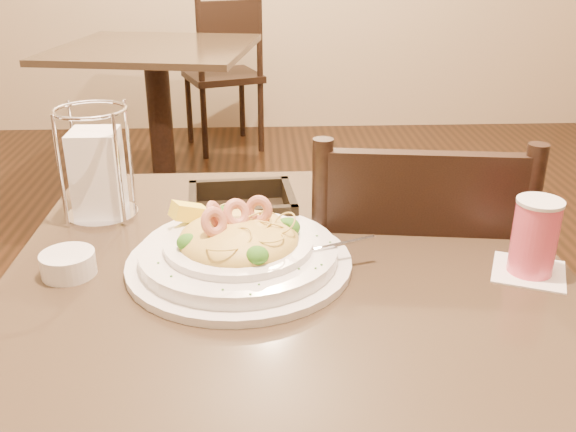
{
  "coord_description": "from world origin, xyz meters",
  "views": [
    {
      "loc": [
        -0.04,
        -0.91,
        1.25
      ],
      "look_at": [
        0.0,
        0.02,
        0.84
      ],
      "focal_mm": 40.0,
      "sensor_mm": 36.0,
      "label": 1
    }
  ],
  "objects_px": {
    "background_table": "(158,95)",
    "butter_ramekin": "(68,264)",
    "dining_chair_far": "(225,70)",
    "pasta_bowl": "(239,248)",
    "bread_basket": "(242,210)",
    "main_table": "(289,387)",
    "side_plate": "(374,191)",
    "dining_chair_near": "(405,318)",
    "drink_glass": "(535,238)",
    "napkin_caddy": "(97,171)"
  },
  "relations": [
    {
      "from": "butter_ramekin",
      "to": "background_table",
      "type": "bearing_deg",
      "value": 94.91
    },
    {
      "from": "butter_ramekin",
      "to": "dining_chair_far",
      "type": "bearing_deg",
      "value": 88.11
    },
    {
      "from": "dining_chair_far",
      "to": "background_table",
      "type": "bearing_deg",
      "value": 48.42
    },
    {
      "from": "dining_chair_far",
      "to": "napkin_caddy",
      "type": "distance_m",
      "value": 2.81
    },
    {
      "from": "bread_basket",
      "to": "background_table",
      "type": "bearing_deg",
      "value": 102.56
    },
    {
      "from": "side_plate",
      "to": "drink_glass",
      "type": "bearing_deg",
      "value": -61.62
    },
    {
      "from": "background_table",
      "to": "butter_ramekin",
      "type": "xyz_separation_m",
      "value": [
        0.2,
        -2.28,
        0.26
      ]
    },
    {
      "from": "drink_glass",
      "to": "side_plate",
      "type": "xyz_separation_m",
      "value": [
        -0.19,
        0.35,
        -0.06
      ]
    },
    {
      "from": "dining_chair_far",
      "to": "butter_ramekin",
      "type": "xyz_separation_m",
      "value": [
        -0.1,
        -3.02,
        0.28
      ]
    },
    {
      "from": "bread_basket",
      "to": "dining_chair_near",
      "type": "bearing_deg",
      "value": 9.2
    },
    {
      "from": "background_table",
      "to": "bread_basket",
      "type": "height_order",
      "value": "bread_basket"
    },
    {
      "from": "dining_chair_far",
      "to": "dining_chair_near",
      "type": "bearing_deg",
      "value": 80.53
    },
    {
      "from": "dining_chair_near",
      "to": "side_plate",
      "type": "height_order",
      "value": "dining_chair_near"
    },
    {
      "from": "background_table",
      "to": "side_plate",
      "type": "relative_size",
      "value": 5.78
    },
    {
      "from": "main_table",
      "to": "dining_chair_near",
      "type": "bearing_deg",
      "value": 43.13
    },
    {
      "from": "dining_chair_far",
      "to": "butter_ramekin",
      "type": "distance_m",
      "value": 3.03
    },
    {
      "from": "bread_basket",
      "to": "side_plate",
      "type": "height_order",
      "value": "bread_basket"
    },
    {
      "from": "butter_ramekin",
      "to": "drink_glass",
      "type": "bearing_deg",
      "value": -2.17
    },
    {
      "from": "bread_basket",
      "to": "napkin_caddy",
      "type": "relative_size",
      "value": 0.97
    },
    {
      "from": "napkin_caddy",
      "to": "pasta_bowl",
      "type": "bearing_deg",
      "value": -39.37
    },
    {
      "from": "pasta_bowl",
      "to": "drink_glass",
      "type": "xyz_separation_m",
      "value": [
        0.46,
        -0.04,
        0.03
      ]
    },
    {
      "from": "background_table",
      "to": "main_table",
      "type": "bearing_deg",
      "value": -76.56
    },
    {
      "from": "pasta_bowl",
      "to": "bread_basket",
      "type": "relative_size",
      "value": 1.94
    },
    {
      "from": "dining_chair_far",
      "to": "napkin_caddy",
      "type": "relative_size",
      "value": 4.41
    },
    {
      "from": "dining_chair_far",
      "to": "side_plate",
      "type": "height_order",
      "value": "dining_chair_far"
    },
    {
      "from": "bread_basket",
      "to": "pasta_bowl",
      "type": "bearing_deg",
      "value": -90.19
    },
    {
      "from": "background_table",
      "to": "napkin_caddy",
      "type": "relative_size",
      "value": 4.91
    },
    {
      "from": "dining_chair_near",
      "to": "napkin_caddy",
      "type": "xyz_separation_m",
      "value": [
        -0.6,
        -0.02,
        0.35
      ]
    },
    {
      "from": "dining_chair_far",
      "to": "drink_glass",
      "type": "distance_m",
      "value": 3.13
    },
    {
      "from": "bread_basket",
      "to": "side_plate",
      "type": "relative_size",
      "value": 1.15
    },
    {
      "from": "drink_glass",
      "to": "butter_ramekin",
      "type": "xyz_separation_m",
      "value": [
        -0.73,
        0.03,
        -0.04
      ]
    },
    {
      "from": "dining_chair_near",
      "to": "butter_ramekin",
      "type": "height_order",
      "value": "dining_chair_near"
    },
    {
      "from": "main_table",
      "to": "butter_ramekin",
      "type": "relative_size",
      "value": 10.62
    },
    {
      "from": "dining_chair_far",
      "to": "pasta_bowl",
      "type": "relative_size",
      "value": 2.33
    },
    {
      "from": "background_table",
      "to": "butter_ramekin",
      "type": "relative_size",
      "value": 12.22
    },
    {
      "from": "side_plate",
      "to": "background_table",
      "type": "bearing_deg",
      "value": 110.54
    },
    {
      "from": "pasta_bowl",
      "to": "napkin_caddy",
      "type": "height_order",
      "value": "napkin_caddy"
    },
    {
      "from": "dining_chair_near",
      "to": "bread_basket",
      "type": "xyz_separation_m",
      "value": [
        -0.34,
        -0.06,
        0.28
      ]
    },
    {
      "from": "dining_chair_far",
      "to": "drink_glass",
      "type": "height_order",
      "value": "dining_chair_far"
    },
    {
      "from": "main_table",
      "to": "drink_glass",
      "type": "xyz_separation_m",
      "value": [
        0.38,
        -0.04,
        0.3
      ]
    },
    {
      "from": "drink_glass",
      "to": "butter_ramekin",
      "type": "relative_size",
      "value": 1.69
    },
    {
      "from": "background_table",
      "to": "butter_ramekin",
      "type": "height_order",
      "value": "butter_ramekin"
    },
    {
      "from": "napkin_caddy",
      "to": "butter_ramekin",
      "type": "relative_size",
      "value": 2.49
    },
    {
      "from": "background_table",
      "to": "dining_chair_far",
      "type": "xyz_separation_m",
      "value": [
        0.3,
        0.74,
        -0.02
      ]
    },
    {
      "from": "main_table",
      "to": "dining_chair_near",
      "type": "distance_m",
      "value": 0.36
    },
    {
      "from": "background_table",
      "to": "drink_glass",
      "type": "xyz_separation_m",
      "value": [
        0.92,
        -2.31,
        0.3
      ]
    },
    {
      "from": "bread_basket",
      "to": "side_plate",
      "type": "bearing_deg",
      "value": 23.81
    },
    {
      "from": "dining_chair_near",
      "to": "napkin_caddy",
      "type": "height_order",
      "value": "napkin_caddy"
    },
    {
      "from": "pasta_bowl",
      "to": "butter_ramekin",
      "type": "relative_size",
      "value": 4.71
    },
    {
      "from": "dining_chair_far",
      "to": "drink_glass",
      "type": "relative_size",
      "value": 6.5
    }
  ]
}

